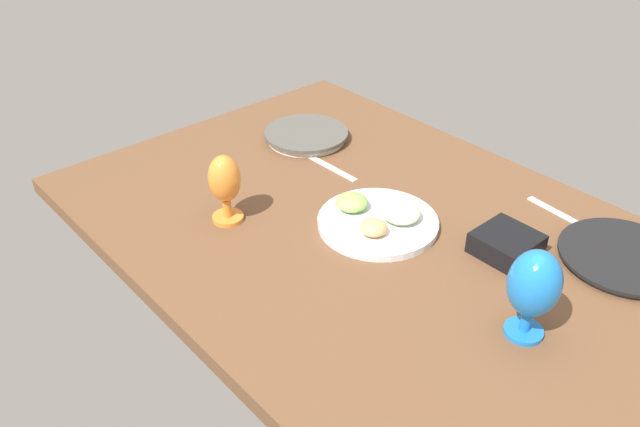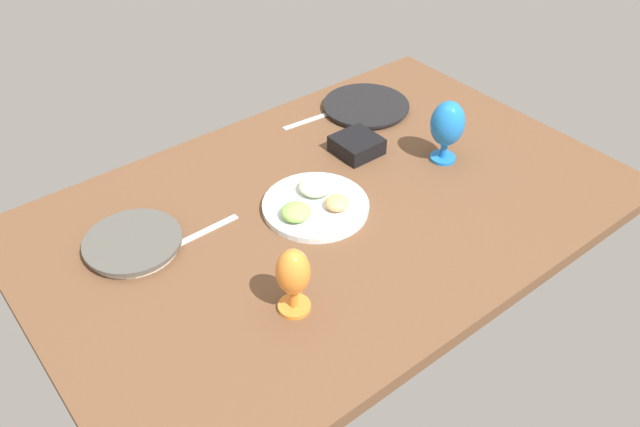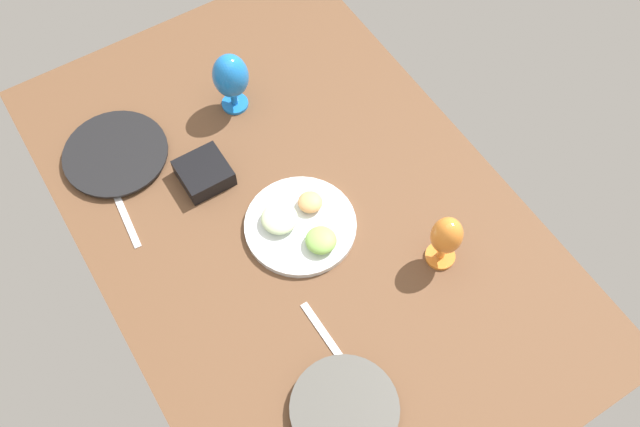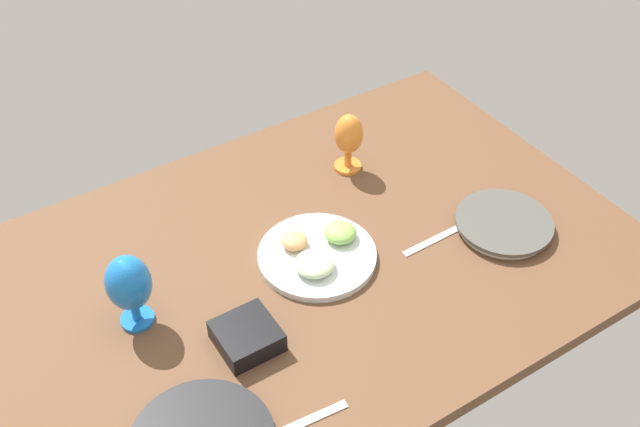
% 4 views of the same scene
% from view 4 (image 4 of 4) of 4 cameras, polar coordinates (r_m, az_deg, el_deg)
% --- Properties ---
extents(ground_plane, '(1.60, 1.04, 0.04)m').
position_cam_4_polar(ground_plane, '(1.81, -1.52, -4.09)').
color(ground_plane, brown).
extents(dinner_plate_right, '(0.24, 0.24, 0.03)m').
position_cam_4_polar(dinner_plate_right, '(1.92, 13.85, -0.79)').
color(dinner_plate_right, silver).
rests_on(dinner_plate_right, ground_plane).
extents(fruit_platter, '(0.29, 0.29, 0.05)m').
position_cam_4_polar(fruit_platter, '(1.79, -0.18, -3.06)').
color(fruit_platter, silver).
rests_on(fruit_platter, ground_plane).
extents(hurricane_glass_blue, '(0.10, 0.10, 0.19)m').
position_cam_4_polar(hurricane_glass_blue, '(1.63, -14.39, -5.30)').
color(hurricane_glass_blue, blue).
rests_on(hurricane_glass_blue, ground_plane).
extents(hurricane_glass_orange, '(0.08, 0.08, 0.17)m').
position_cam_4_polar(hurricane_glass_orange, '(2.00, 2.20, 5.85)').
color(hurricane_glass_orange, orange).
rests_on(hurricane_glass_orange, ground_plane).
extents(square_bowl_black, '(0.13, 0.13, 0.05)m').
position_cam_4_polar(square_bowl_black, '(1.62, -5.61, -9.24)').
color(square_bowl_black, black).
rests_on(square_bowl_black, ground_plane).
extents(fork_by_left_plate, '(0.18, 0.03, 0.01)m').
position_cam_4_polar(fork_by_left_plate, '(1.52, -1.07, -15.55)').
color(fork_by_left_plate, silver).
rests_on(fork_by_left_plate, ground_plane).
extents(fork_by_right_plate, '(0.18, 0.02, 0.01)m').
position_cam_4_polar(fork_by_right_plate, '(1.86, 8.64, -2.01)').
color(fork_by_right_plate, silver).
rests_on(fork_by_right_plate, ground_plane).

